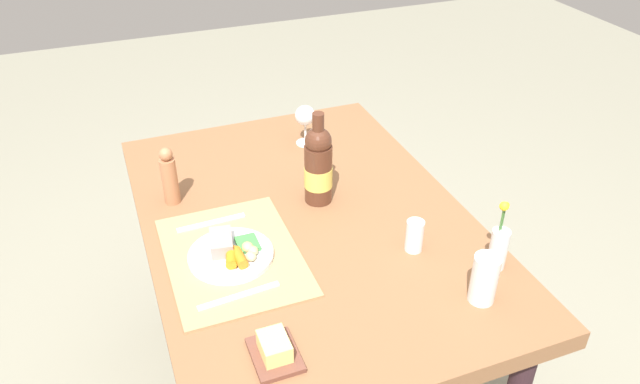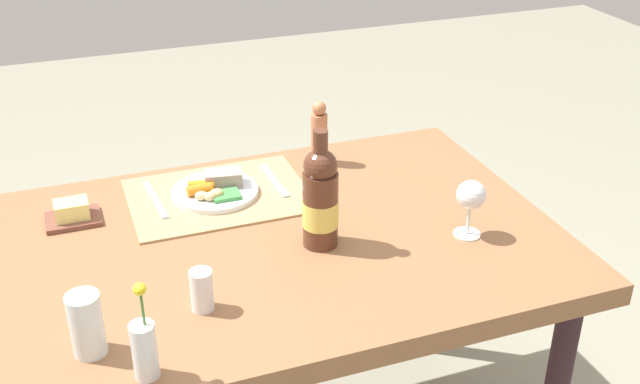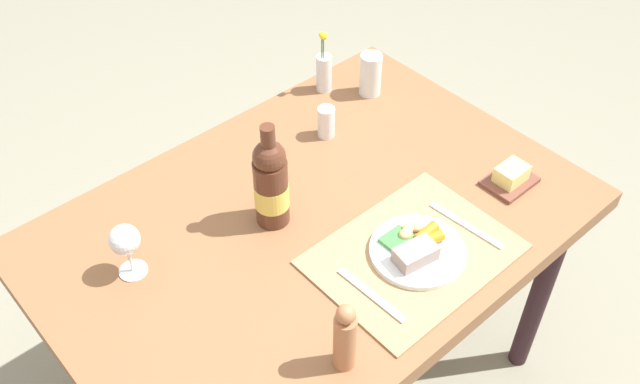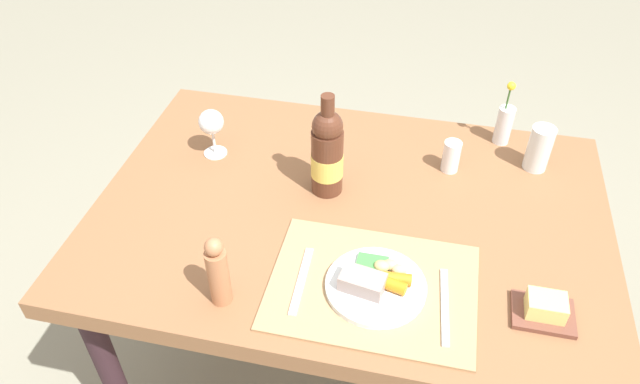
{
  "view_description": "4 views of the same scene",
  "coord_description": "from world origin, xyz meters",
  "px_view_note": "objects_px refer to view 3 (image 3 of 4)",
  "views": [
    {
      "loc": [
        1.34,
        -0.47,
        1.8
      ],
      "look_at": [
        0.0,
        0.04,
        0.85
      ],
      "focal_mm": 34.19,
      "sensor_mm": 36.0,
      "label": 1
    },
    {
      "loc": [
        0.45,
        1.5,
        1.73
      ],
      "look_at": [
        -0.1,
        -0.0,
        0.87
      ],
      "focal_mm": 43.31,
      "sensor_mm": 36.0,
      "label": 2
    },
    {
      "loc": [
        -0.77,
        -0.89,
        2.01
      ],
      "look_at": [
        0.04,
        0.02,
        0.83
      ],
      "focal_mm": 39.4,
      "sensor_mm": 36.0,
      "label": 3
    },
    {
      "loc": [
        0.17,
        -1.1,
        1.8
      ],
      "look_at": [
        -0.08,
        0.02,
        0.8
      ],
      "focal_mm": 33.28,
      "sensor_mm": 36.0,
      "label": 4
    }
  ],
  "objects_px": {
    "pepper_mill": "(345,338)",
    "wine_bottle": "(271,183)",
    "fork": "(371,294)",
    "water_tumbler": "(370,77)",
    "dining_table": "(314,240)",
    "knife": "(466,225)",
    "butter_dish": "(511,177)",
    "dinner_plate": "(417,249)",
    "flower_vase": "(324,71)",
    "salt_shaker": "(326,122)",
    "wine_glass": "(125,241)"
  },
  "relations": [
    {
      "from": "flower_vase",
      "to": "wine_bottle",
      "type": "bearing_deg",
      "value": -144.76
    },
    {
      "from": "flower_vase",
      "to": "pepper_mill",
      "type": "bearing_deg",
      "value": -129.31
    },
    {
      "from": "knife",
      "to": "flower_vase",
      "type": "relative_size",
      "value": 1.04
    },
    {
      "from": "water_tumbler",
      "to": "pepper_mill",
      "type": "distance_m",
      "value": 0.93
    },
    {
      "from": "pepper_mill",
      "to": "wine_bottle",
      "type": "height_order",
      "value": "wine_bottle"
    },
    {
      "from": "knife",
      "to": "butter_dish",
      "type": "height_order",
      "value": "butter_dish"
    },
    {
      "from": "knife",
      "to": "water_tumbler",
      "type": "relative_size",
      "value": 1.6
    },
    {
      "from": "fork",
      "to": "salt_shaker",
      "type": "bearing_deg",
      "value": 56.04
    },
    {
      "from": "dinner_plate",
      "to": "salt_shaker",
      "type": "height_order",
      "value": "salt_shaker"
    },
    {
      "from": "knife",
      "to": "butter_dish",
      "type": "bearing_deg",
      "value": 2.78
    },
    {
      "from": "butter_dish",
      "to": "knife",
      "type": "bearing_deg",
      "value": -172.62
    },
    {
      "from": "wine_bottle",
      "to": "flower_vase",
      "type": "height_order",
      "value": "wine_bottle"
    },
    {
      "from": "knife",
      "to": "pepper_mill",
      "type": "bearing_deg",
      "value": -175.18
    },
    {
      "from": "dining_table",
      "to": "pepper_mill",
      "type": "bearing_deg",
      "value": -122.5
    },
    {
      "from": "butter_dish",
      "to": "water_tumbler",
      "type": "relative_size",
      "value": 1.01
    },
    {
      "from": "knife",
      "to": "water_tumbler",
      "type": "height_order",
      "value": "water_tumbler"
    },
    {
      "from": "butter_dish",
      "to": "salt_shaker",
      "type": "bearing_deg",
      "value": 115.88
    },
    {
      "from": "knife",
      "to": "wine_glass",
      "type": "height_order",
      "value": "wine_glass"
    },
    {
      "from": "dining_table",
      "to": "pepper_mill",
      "type": "distance_m",
      "value": 0.44
    },
    {
      "from": "water_tumbler",
      "to": "wine_glass",
      "type": "xyz_separation_m",
      "value": [
        -0.88,
        -0.13,
        0.05
      ]
    },
    {
      "from": "water_tumbler",
      "to": "wine_bottle",
      "type": "bearing_deg",
      "value": -158.33
    },
    {
      "from": "dining_table",
      "to": "wine_bottle",
      "type": "xyz_separation_m",
      "value": [
        -0.07,
        0.06,
        0.2
      ]
    },
    {
      "from": "salt_shaker",
      "to": "pepper_mill",
      "type": "relative_size",
      "value": 0.49
    },
    {
      "from": "wine_bottle",
      "to": "flower_vase",
      "type": "bearing_deg",
      "value": 35.24
    },
    {
      "from": "pepper_mill",
      "to": "salt_shaker",
      "type": "bearing_deg",
      "value": 50.92
    },
    {
      "from": "butter_dish",
      "to": "pepper_mill",
      "type": "bearing_deg",
      "value": -171.2
    },
    {
      "from": "water_tumbler",
      "to": "fork",
      "type": "bearing_deg",
      "value": -134.22
    },
    {
      "from": "fork",
      "to": "flower_vase",
      "type": "xyz_separation_m",
      "value": [
        0.44,
        0.64,
        0.06
      ]
    },
    {
      "from": "dining_table",
      "to": "flower_vase",
      "type": "bearing_deg",
      "value": 45.49
    },
    {
      "from": "wine_glass",
      "to": "butter_dish",
      "type": "bearing_deg",
      "value": -23.84
    },
    {
      "from": "fork",
      "to": "wine_bottle",
      "type": "distance_m",
      "value": 0.35
    },
    {
      "from": "wine_bottle",
      "to": "fork",
      "type": "bearing_deg",
      "value": -87.94
    },
    {
      "from": "pepper_mill",
      "to": "water_tumbler",
      "type": "bearing_deg",
      "value": 42.29
    },
    {
      "from": "wine_bottle",
      "to": "water_tumbler",
      "type": "bearing_deg",
      "value": 21.67
    },
    {
      "from": "dinner_plate",
      "to": "water_tumbler",
      "type": "distance_m",
      "value": 0.64
    },
    {
      "from": "salt_shaker",
      "to": "flower_vase",
      "type": "distance_m",
      "value": 0.21
    },
    {
      "from": "dinner_plate",
      "to": "butter_dish",
      "type": "relative_size",
      "value": 1.72
    },
    {
      "from": "dinner_plate",
      "to": "flower_vase",
      "type": "bearing_deg",
      "value": 66.45
    },
    {
      "from": "fork",
      "to": "water_tumbler",
      "type": "distance_m",
      "value": 0.76
    },
    {
      "from": "water_tumbler",
      "to": "pepper_mill",
      "type": "height_order",
      "value": "pepper_mill"
    },
    {
      "from": "fork",
      "to": "wine_glass",
      "type": "distance_m",
      "value": 0.55
    },
    {
      "from": "flower_vase",
      "to": "salt_shaker",
      "type": "bearing_deg",
      "value": -130.12
    },
    {
      "from": "dining_table",
      "to": "wine_glass",
      "type": "xyz_separation_m",
      "value": [
        -0.41,
        0.15,
        0.18
      ]
    },
    {
      "from": "butter_dish",
      "to": "salt_shaker",
      "type": "relative_size",
      "value": 1.44
    },
    {
      "from": "fork",
      "to": "pepper_mill",
      "type": "bearing_deg",
      "value": -154.86
    },
    {
      "from": "water_tumbler",
      "to": "flower_vase",
      "type": "distance_m",
      "value": 0.14
    },
    {
      "from": "dinner_plate",
      "to": "butter_dish",
      "type": "distance_m",
      "value": 0.36
    },
    {
      "from": "wine_bottle",
      "to": "flower_vase",
      "type": "relative_size",
      "value": 1.44
    },
    {
      "from": "fork",
      "to": "water_tumbler",
      "type": "relative_size",
      "value": 1.51
    },
    {
      "from": "dining_table",
      "to": "knife",
      "type": "distance_m",
      "value": 0.38
    }
  ]
}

